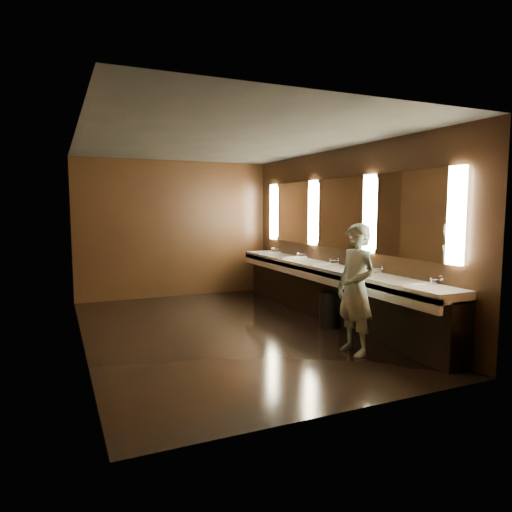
{
  "coord_description": "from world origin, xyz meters",
  "views": [
    {
      "loc": [
        -2.3,
        -6.29,
        1.85
      ],
      "look_at": [
        0.5,
        0.0,
        1.11
      ],
      "focal_mm": 32.0,
      "sensor_mm": 36.0,
      "label": 1
    }
  ],
  "objects": [
    {
      "name": "floor",
      "position": [
        0.0,
        0.0,
        0.0
      ],
      "size": [
        6.0,
        6.0,
        0.0
      ],
      "primitive_type": "plane",
      "color": "black",
      "rests_on": "ground"
    },
    {
      "name": "ceiling",
      "position": [
        0.0,
        0.0,
        2.8
      ],
      "size": [
        4.0,
        6.0,
        0.02
      ],
      "primitive_type": "cube",
      "color": "#2D2D2B",
      "rests_on": "wall_back"
    },
    {
      "name": "wall_back",
      "position": [
        0.0,
        3.0,
        1.4
      ],
      "size": [
        4.0,
        0.02,
        2.8
      ],
      "primitive_type": "cube",
      "color": "black",
      "rests_on": "floor"
    },
    {
      "name": "wall_front",
      "position": [
        0.0,
        -3.0,
        1.4
      ],
      "size": [
        4.0,
        0.02,
        2.8
      ],
      "primitive_type": "cube",
      "color": "black",
      "rests_on": "floor"
    },
    {
      "name": "wall_left",
      "position": [
        -2.0,
        0.0,
        1.4
      ],
      "size": [
        0.02,
        6.0,
        2.8
      ],
      "primitive_type": "cube",
      "color": "black",
      "rests_on": "floor"
    },
    {
      "name": "wall_right",
      "position": [
        2.0,
        0.0,
        1.4
      ],
      "size": [
        0.02,
        6.0,
        2.8
      ],
      "primitive_type": "cube",
      "color": "black",
      "rests_on": "floor"
    },
    {
      "name": "sink_counter",
      "position": [
        1.79,
        0.0,
        0.5
      ],
      "size": [
        0.55,
        5.4,
        1.01
      ],
      "color": "black",
      "rests_on": "floor"
    },
    {
      "name": "mirror_band",
      "position": [
        1.98,
        -0.0,
        1.75
      ],
      "size": [
        0.06,
        5.03,
        1.15
      ],
      "color": "#FAEABB",
      "rests_on": "wall_right"
    },
    {
      "name": "person",
      "position": [
        1.13,
        -1.66,
        0.83
      ],
      "size": [
        0.44,
        0.63,
        1.65
      ],
      "primitive_type": "imported",
      "rotation": [
        0.0,
        0.0,
        -1.49
      ],
      "color": "#99CEE5",
      "rests_on": "floor"
    },
    {
      "name": "trash_bin",
      "position": [
        1.58,
        -0.42,
        0.27
      ],
      "size": [
        0.42,
        0.42,
        0.54
      ],
      "primitive_type": "cylinder",
      "rotation": [
        0.0,
        0.0,
        -0.22
      ],
      "color": "black",
      "rests_on": "floor"
    }
  ]
}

